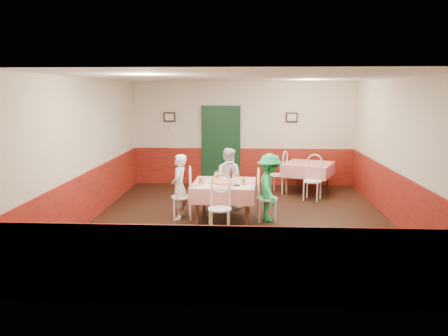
{
  "coord_description": "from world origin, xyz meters",
  "views": [
    {
      "loc": [
        0.1,
        -8.35,
        2.54
      ],
      "look_at": [
        -0.34,
        0.08,
        1.05
      ],
      "focal_mm": 35.0,
      "sensor_mm": 36.0,
      "label": 1
    }
  ],
  "objects_px": {
    "main_table": "(224,201)",
    "glass_b": "(243,182)",
    "chair_near": "(220,209)",
    "chair_far": "(228,188)",
    "glass_c": "(217,175)",
    "chair_second_b": "(312,181)",
    "wallet": "(237,185)",
    "chair_right": "(267,199)",
    "beer_bottle": "(231,174)",
    "diner_right": "(270,188)",
    "pizza": "(224,182)",
    "chair_left": "(182,197)",
    "diner_left": "(179,187)",
    "diner_far": "(228,178)",
    "second_table": "(308,178)",
    "chair_second_a": "(278,175)",
    "glass_a": "(201,181)"
  },
  "relations": [
    {
      "from": "chair_second_a",
      "to": "glass_a",
      "type": "xyz_separation_m",
      "value": [
        -1.68,
        -2.72,
        0.38
      ]
    },
    {
      "from": "chair_left",
      "to": "chair_near",
      "type": "distance_m",
      "value": 1.2
    },
    {
      "from": "glass_c",
      "to": "chair_near",
      "type": "bearing_deg",
      "value": -84.28
    },
    {
      "from": "beer_bottle",
      "to": "diner_far",
      "type": "height_order",
      "value": "diner_far"
    },
    {
      "from": "diner_far",
      "to": "diner_right",
      "type": "bearing_deg",
      "value": 149.25
    },
    {
      "from": "chair_near",
      "to": "pizza",
      "type": "relative_size",
      "value": 1.98
    },
    {
      "from": "chair_near",
      "to": "chair_second_b",
      "type": "height_order",
      "value": "same"
    },
    {
      "from": "glass_c",
      "to": "diner_left",
      "type": "xyz_separation_m",
      "value": [
        -0.74,
        -0.4,
        -0.17
      ]
    },
    {
      "from": "chair_far",
      "to": "glass_c",
      "type": "relative_size",
      "value": 6.55
    },
    {
      "from": "diner_far",
      "to": "glass_c",
      "type": "bearing_deg",
      "value": 83.65
    },
    {
      "from": "chair_left",
      "to": "glass_a",
      "type": "distance_m",
      "value": 0.63
    },
    {
      "from": "main_table",
      "to": "pizza",
      "type": "height_order",
      "value": "pizza"
    },
    {
      "from": "pizza",
      "to": "beer_bottle",
      "type": "bearing_deg",
      "value": 75.54
    },
    {
      "from": "chair_right",
      "to": "glass_b",
      "type": "relative_size",
      "value": 7.18
    },
    {
      "from": "pizza",
      "to": "glass_b",
      "type": "xyz_separation_m",
      "value": [
        0.39,
        -0.19,
        0.05
      ]
    },
    {
      "from": "pizza",
      "to": "wallet",
      "type": "relative_size",
      "value": 4.13
    },
    {
      "from": "diner_right",
      "to": "chair_near",
      "type": "bearing_deg",
      "value": 127.68
    },
    {
      "from": "chair_right",
      "to": "chair_near",
      "type": "height_order",
      "value": "same"
    },
    {
      "from": "chair_left",
      "to": "diner_right",
      "type": "distance_m",
      "value": 1.76
    },
    {
      "from": "chair_left",
      "to": "chair_right",
      "type": "height_order",
      "value": "same"
    },
    {
      "from": "chair_second_b",
      "to": "wallet",
      "type": "xyz_separation_m",
      "value": [
        -1.73,
        -2.04,
        0.32
      ]
    },
    {
      "from": "chair_second_b",
      "to": "diner_left",
      "type": "relative_size",
      "value": 0.69
    },
    {
      "from": "glass_c",
      "to": "wallet",
      "type": "xyz_separation_m",
      "value": [
        0.43,
        -0.75,
        -0.06
      ]
    },
    {
      "from": "chair_second_b",
      "to": "glass_b",
      "type": "distance_m",
      "value": 2.57
    },
    {
      "from": "main_table",
      "to": "glass_b",
      "type": "height_order",
      "value": "glass_b"
    },
    {
      "from": "chair_right",
      "to": "beer_bottle",
      "type": "height_order",
      "value": "beer_bottle"
    },
    {
      "from": "diner_right",
      "to": "second_table",
      "type": "bearing_deg",
      "value": -27.11
    },
    {
      "from": "main_table",
      "to": "chair_left",
      "type": "distance_m",
      "value": 0.85
    },
    {
      "from": "main_table",
      "to": "chair_far",
      "type": "xyz_separation_m",
      "value": [
        0.03,
        0.85,
        0.08
      ]
    },
    {
      "from": "second_table",
      "to": "chair_far",
      "type": "bearing_deg",
      "value": -140.47
    },
    {
      "from": "glass_c",
      "to": "diner_far",
      "type": "distance_m",
      "value": 0.53
    },
    {
      "from": "chair_left",
      "to": "chair_far",
      "type": "xyz_separation_m",
      "value": [
        0.88,
        0.82,
        0.0
      ]
    },
    {
      "from": "chair_left",
      "to": "chair_far",
      "type": "relative_size",
      "value": 1.0
    },
    {
      "from": "second_table",
      "to": "chair_second_b",
      "type": "relative_size",
      "value": 1.24
    },
    {
      "from": "glass_a",
      "to": "glass_b",
      "type": "distance_m",
      "value": 0.82
    },
    {
      "from": "chair_second_b",
      "to": "pizza",
      "type": "xyz_separation_m",
      "value": [
        -2.0,
        -1.78,
        0.33
      ]
    },
    {
      "from": "chair_second_b",
      "to": "glass_b",
      "type": "xyz_separation_m",
      "value": [
        -1.61,
        -1.97,
        0.37
      ]
    },
    {
      "from": "main_table",
      "to": "glass_b",
      "type": "bearing_deg",
      "value": -33.18
    },
    {
      "from": "chair_far",
      "to": "diner_right",
      "type": "bearing_deg",
      "value": 124.01
    },
    {
      "from": "diner_left",
      "to": "chair_right",
      "type": "bearing_deg",
      "value": 90.18
    },
    {
      "from": "chair_left",
      "to": "chair_second_a",
      "type": "bearing_deg",
      "value": 129.22
    },
    {
      "from": "chair_left",
      "to": "chair_second_b",
      "type": "bearing_deg",
      "value": 110.58
    },
    {
      "from": "main_table",
      "to": "chair_left",
      "type": "height_order",
      "value": "chair_left"
    },
    {
      "from": "chair_far",
      "to": "chair_second_b",
      "type": "relative_size",
      "value": 1.0
    },
    {
      "from": "second_table",
      "to": "glass_a",
      "type": "distance_m",
      "value": 3.68
    },
    {
      "from": "main_table",
      "to": "chair_right",
      "type": "distance_m",
      "value": 0.85
    },
    {
      "from": "beer_bottle",
      "to": "second_table",
      "type": "bearing_deg",
      "value": 47.55
    },
    {
      "from": "main_table",
      "to": "chair_near",
      "type": "bearing_deg",
      "value": -92.24
    },
    {
      "from": "chair_right",
      "to": "diner_right",
      "type": "distance_m",
      "value": 0.23
    },
    {
      "from": "chair_second_b",
      "to": "glass_a",
      "type": "relative_size",
      "value": 6.4
    }
  ]
}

